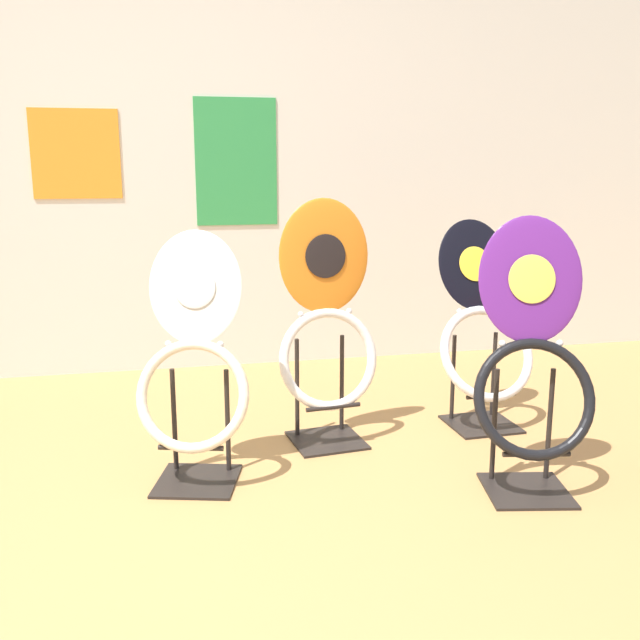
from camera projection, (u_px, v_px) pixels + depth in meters
ground_plane at (183, 637)px, 1.71m from camera, size 14.00×14.00×0.00m
wall_back at (158, 127)px, 3.71m from camera, size 8.00×0.07×2.60m
toilet_seat_display_white_plain at (195, 374)px, 2.47m from camera, size 0.43×0.34×0.89m
toilet_seat_display_orange_sun at (327, 325)px, 2.82m from camera, size 0.42×0.31×0.99m
toilet_seat_display_jazz_black at (483, 337)px, 3.03m from camera, size 0.43×0.36×0.88m
toilet_seat_display_purple_note at (533, 365)px, 2.39m from camera, size 0.44×0.35×0.94m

